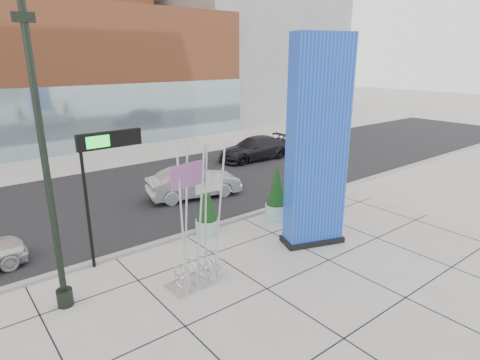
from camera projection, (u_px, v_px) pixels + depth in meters
ground at (223, 286)px, 12.87m from camera, size 160.00×160.00×0.00m
street_asphalt at (107, 201)px, 20.37m from camera, size 80.00×12.00×0.02m
curb_edge at (164, 241)px, 15.85m from camera, size 80.00×0.30×0.12m
tower_podium at (34, 77)px, 32.09m from camera, size 34.00×10.00×11.00m
tower_glass_front at (56, 122)px, 29.37m from camera, size 34.00×0.60×5.00m
building_grey_parking at (240, 40)px, 49.62m from camera, size 20.00×18.00×18.00m
blue_pylon at (317, 148)px, 14.85m from camera, size 2.58×1.78×7.88m
lamp_post at (50, 196)px, 10.87m from camera, size 0.56×0.46×8.37m
public_art_sculpture at (198, 248)px, 12.76m from camera, size 2.08×1.13×4.61m
overhead_street_sign at (105, 152)px, 13.34m from camera, size 2.21×0.27×4.68m
round_planter_east at (315, 192)px, 18.47m from camera, size 0.91×0.91×2.28m
round_planter_mid at (277, 194)px, 17.88m from camera, size 1.01×1.01×2.53m
round_planter_west at (206, 209)px, 16.31m from camera, size 0.94×0.94×2.34m
car_silver_mid at (194, 183)px, 20.77m from camera, size 5.04×2.65×1.58m
car_dark_east at (255, 149)px, 28.49m from camera, size 5.61×2.55×1.59m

